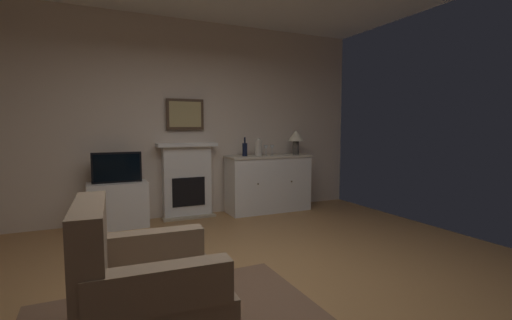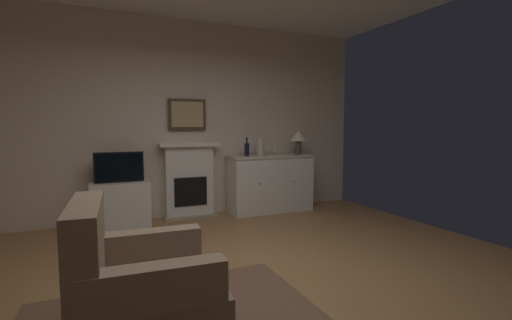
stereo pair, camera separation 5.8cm
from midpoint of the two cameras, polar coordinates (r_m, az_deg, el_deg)
The scene contains 13 objects.
ground_plane at distance 3.13m, azimuth 0.21°, elevation -20.84°, with size 5.87×5.59×0.10m, color #9E7042.
wall_rear at distance 5.45m, azimuth -12.34°, elevation 6.37°, with size 5.87×0.06×2.90m, color beige.
fireplace_unit at distance 5.39m, azimuth -11.24°, elevation -3.19°, with size 0.87×0.30×1.10m.
framed_picture at distance 5.38m, azimuth -11.54°, elevation 7.15°, with size 0.55×0.04×0.45m.
sideboard_cabinet at distance 5.67m, azimuth 1.69°, elevation -3.73°, with size 1.35×0.49×0.89m.
table_lamp at distance 5.85m, azimuth 6.10°, elevation 3.62°, with size 0.26×0.26×0.40m.
wine_bottle at distance 5.47m, azimuth -2.11°, elevation 1.73°, with size 0.08×0.08×0.29m.
wine_glass_left at distance 5.54m, azimuth 1.31°, elevation 1.93°, with size 0.07×0.07×0.16m.
wine_glass_center at distance 5.60m, azimuth 2.28°, elevation 1.96°, with size 0.07×0.07×0.16m.
vase_decorative at distance 5.48m, azimuth 0.09°, elevation 2.08°, with size 0.11×0.11×0.28m.
tv_cabinet at distance 5.13m, azimuth -21.46°, elevation -6.66°, with size 0.75×0.42×0.60m.
tv_set at distance 5.03m, azimuth -21.63°, elevation -1.11°, with size 0.62×0.07×0.40m.
armchair at distance 2.30m, azimuth -18.39°, elevation -19.28°, with size 0.85×0.82×0.92m.
Camera 1 is at (-1.22, -2.53, 1.32)m, focal length 25.07 mm.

